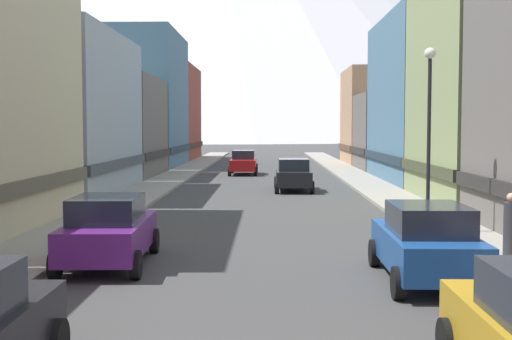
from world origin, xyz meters
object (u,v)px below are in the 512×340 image
car_driving_1 (293,175)px  car_left_1 (109,230)px  car_driving_0 (243,162)px  pedestrian_0 (511,230)px  car_right_1 (427,243)px  streetlamp_right (429,112)px

car_driving_1 → car_left_1: bearing=-105.1°
car_driving_0 → car_driving_1: bearing=-76.0°
car_driving_1 → pedestrian_0: (4.65, -20.15, 0.05)m
car_left_1 → car_driving_0: 32.95m
car_left_1 → pedestrian_0: bearing=-0.5°
pedestrian_0 → car_right_1: bearing=-146.9°
car_driving_0 → car_driving_1: same height
car_driving_0 → car_left_1: bearing=-93.8°
pedestrian_0 → streetlamp_right: 5.86m
car_left_1 → pedestrian_0: pedestrian_0 is taller
car_driving_1 → pedestrian_0: size_ratio=2.55×
streetlamp_right → car_driving_0: bearing=103.9°
car_driving_0 → streetlamp_right: streetlamp_right is taller
car_driving_1 → streetlamp_right: 15.98m
car_right_1 → car_driving_0: bearing=98.9°
car_right_1 → streetlamp_right: bearing=76.6°
car_left_1 → pedestrian_0: (10.05, -0.09, 0.05)m
car_driving_1 → car_driving_0: bearing=104.0°
pedestrian_0 → car_driving_0: bearing=103.4°
car_driving_0 → car_driving_1: size_ratio=1.00×
car_driving_0 → streetlamp_right: 29.05m
car_right_1 → car_driving_0: 34.98m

